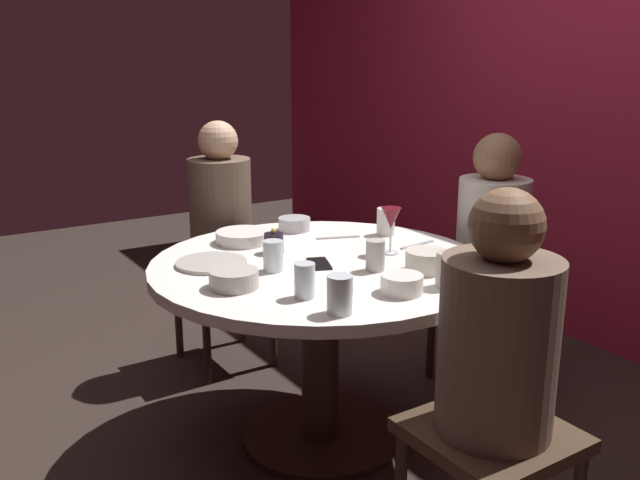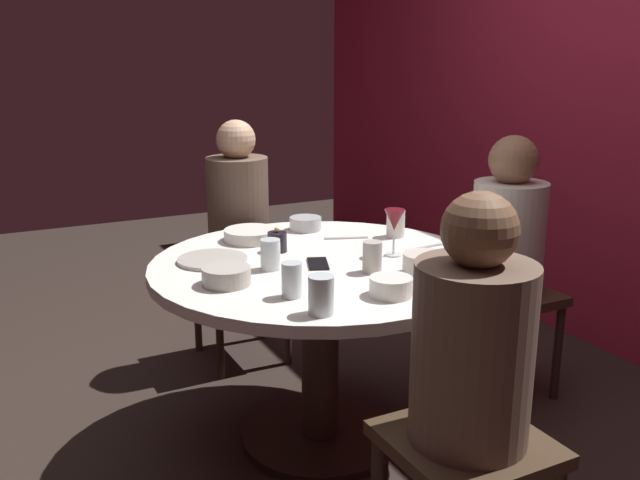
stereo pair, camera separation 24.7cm
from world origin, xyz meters
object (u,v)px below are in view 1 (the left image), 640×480
Objects in this scene: cup_near_candle at (305,281)px; seated_diner_back at (492,233)px; dining_table at (320,304)px; cup_far_edge at (448,270)px; seated_diner_left at (221,219)px; candle_holder at (274,243)px; cup_center_front at (273,256)px; wine_glass at (391,220)px; bowl_sauce_side at (427,261)px; seated_diner_right at (497,349)px; bowl_rice_portion at (243,237)px; dinner_plate at (211,263)px; bowl_serving_large at (294,224)px; bowl_small_white at (234,279)px; cup_beside_wine at (386,222)px; bowl_salad_center at (402,284)px; cell_phone at (319,264)px; cup_by_right_diner at (340,295)px; cup_by_left_diner at (375,255)px.

seated_diner_back is at bearing 104.57° from cup_near_candle.
dining_table is 0.54m from cup_far_edge.
seated_diner_left reaches higher than cup_near_candle.
candle_holder is 0.22m from cup_center_front.
seated_diner_left is 0.95m from wine_glass.
bowl_sauce_side is (0.48, 0.34, -0.00)m from candle_holder.
seated_diner_right is 1.24m from bowl_rice_portion.
bowl_serving_large is at bearing 117.69° from dinner_plate.
dining_table is 9.07× the size of bowl_serving_large.
wine_glass is at bearing 56.14° from candle_holder.
cup_beside_wine is (-0.26, 0.82, 0.03)m from bowl_small_white.
wine_glass is at bearing 78.23° from dining_table.
seated_diner_right is (0.86, -0.89, -0.00)m from seated_diner_back.
bowl_serving_large is (-0.44, -0.73, 0.05)m from seated_diner_back.
seated_diner_back is 0.49m from cup_beside_wine.
cup_center_front is at bearing -151.67° from bowl_salad_center.
seated_diner_right is at bearing -3.95° from bowl_salad_center.
cup_beside_wine reaches higher than dining_table.
cup_near_candle is (-0.56, -0.25, 0.08)m from seated_diner_right.
seated_diner_left reaches higher than cup_far_edge.
bowl_salad_center is (-0.43, 0.03, 0.05)m from seated_diner_right.
cup_beside_wine reaches higher than bowl_salad_center.
dinner_plate is 1.81× the size of cell_phone.
bowl_small_white is at bearing -107.69° from bowl_sauce_side.
cup_far_edge is at bearing 78.98° from bowl_salad_center.
candle_holder is at bearing -156.58° from cup_far_edge.
cup_near_candle is (-0.13, -0.28, 0.03)m from bowl_salad_center.
bowl_rice_portion is at bearing 124.84° from cell_phone.
cup_far_edge reaches higher than cell_phone.
seated_diner_right is at bearing -6.77° from bowl_serving_large.
candle_holder is at bearing 127.55° from cell_phone.
seated_diner_right reaches higher than cup_far_edge.
dinner_plate is 0.79m from cup_beside_wine.
cup_by_right_diner is (0.43, -0.21, 0.05)m from cell_phone.
dinner_plate is 1.68× the size of bowl_sauce_side.
seated_diner_left is 1.33m from cup_by_right_diner.
seated_diner_left is 1.17m from bowl_sauce_side.
cup_far_edge is 0.67m from cup_beside_wine.
cup_by_left_diner is (0.19, -0.78, 0.07)m from seated_diner_back.
dining_table is 0.44m from bowl_rice_portion.
seated_diner_left is at bearing 157.39° from bowl_small_white.
seated_diner_left is at bearing 169.87° from cup_by_right_diner.
seated_diner_back reaches higher than bowl_serving_large.
seated_diner_back is 1.23m from seated_diner_right.
cell_phone is 0.35m from cup_near_candle.
cup_far_edge is 1.02× the size of cup_beside_wine.
cup_near_candle is (0.29, -0.25, 0.22)m from dining_table.
seated_diner_back is 0.71m from bowl_sauce_side.
bowl_salad_center reaches higher than bowl_serving_large.
cup_far_edge is (0.26, 0.09, 0.00)m from cup_by_left_diner.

